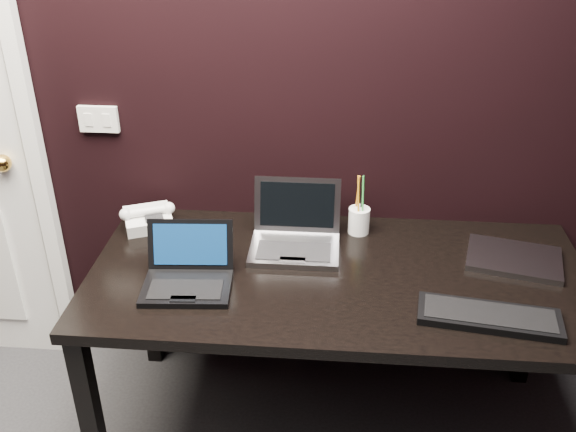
# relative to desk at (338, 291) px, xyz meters

# --- Properties ---
(wall_back) EXTENTS (4.00, 0.00, 4.00)m
(wall_back) POSITION_rel_desk_xyz_m (-0.30, 0.40, 0.64)
(wall_back) COLOR black
(wall_back) RESTS_ON ground
(wall_switch) EXTENTS (0.15, 0.02, 0.10)m
(wall_switch) POSITION_rel_desk_xyz_m (-0.92, 0.39, 0.46)
(wall_switch) COLOR silver
(wall_switch) RESTS_ON wall_back
(desk) EXTENTS (1.70, 0.80, 0.74)m
(desk) POSITION_rel_desk_xyz_m (0.00, 0.00, 0.00)
(desk) COLOR black
(desk) RESTS_ON ground
(netbook) EXTENTS (0.30, 0.27, 0.18)m
(netbook) POSITION_rel_desk_xyz_m (-0.49, -0.11, 0.12)
(netbook) COLOR black
(netbook) RESTS_ON desk
(silver_laptop) EXTENTS (0.32, 0.29, 0.22)m
(silver_laptop) POSITION_rel_desk_xyz_m (-0.16, 0.15, 0.12)
(silver_laptop) COLOR gray
(silver_laptop) RESTS_ON desk
(ext_keyboard) EXTENTS (0.44, 0.20, 0.03)m
(ext_keyboard) POSITION_rel_desk_xyz_m (0.46, -0.22, 0.09)
(ext_keyboard) COLOR black
(ext_keyboard) RESTS_ON desk
(closed_laptop) EXTENTS (0.36, 0.29, 0.02)m
(closed_laptop) POSITION_rel_desk_xyz_m (0.61, 0.12, 0.09)
(closed_laptop) COLOR gray
(closed_laptop) RESTS_ON desk
(desk_phone) EXTENTS (0.22, 0.21, 0.10)m
(desk_phone) POSITION_rel_desk_xyz_m (-0.73, 0.25, 0.12)
(desk_phone) COLOR silver
(desk_phone) RESTS_ON desk
(mobile_phone) EXTENTS (0.06, 0.06, 0.10)m
(mobile_phone) POSITION_rel_desk_xyz_m (-0.62, 0.07, 0.11)
(mobile_phone) COLOR black
(mobile_phone) RESTS_ON desk
(pen_cup) EXTENTS (0.09, 0.09, 0.23)m
(pen_cup) POSITION_rel_desk_xyz_m (0.07, 0.28, 0.13)
(pen_cup) COLOR white
(pen_cup) RESTS_ON desk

